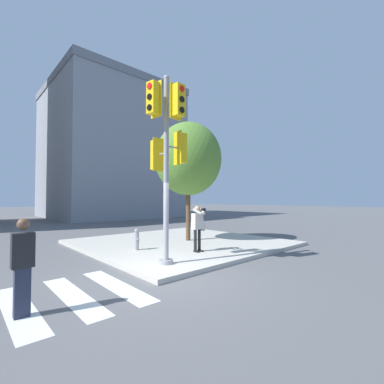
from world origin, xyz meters
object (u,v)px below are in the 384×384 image
pedestrian_distant (23,264)px  street_tree (188,159)px  person_photographer (198,224)px  traffic_signal_pole (167,144)px  fire_hydrant (137,239)px

pedestrian_distant → street_tree: bearing=27.3°
person_photographer → street_tree: bearing=56.2°
traffic_signal_pole → pedestrian_distant: size_ratio=3.31×
traffic_signal_pole → fire_hydrant: size_ratio=7.10×
traffic_signal_pole → pedestrian_distant: (-3.67, -0.81, -2.75)m
traffic_signal_pole → pedestrian_distant: 4.66m
fire_hydrant → traffic_signal_pole: bearing=-99.8°
traffic_signal_pole → fire_hydrant: traffic_signal_pole is taller
person_photographer → pedestrian_distant: 5.74m
pedestrian_distant → fire_hydrant: (4.09, 3.22, -0.36)m
fire_hydrant → person_photographer: bearing=-50.2°
person_photographer → pedestrian_distant: size_ratio=0.97×
person_photographer → street_tree: 3.79m
pedestrian_distant → street_tree: size_ratio=0.31×
pedestrian_distant → street_tree: street_tree is taller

